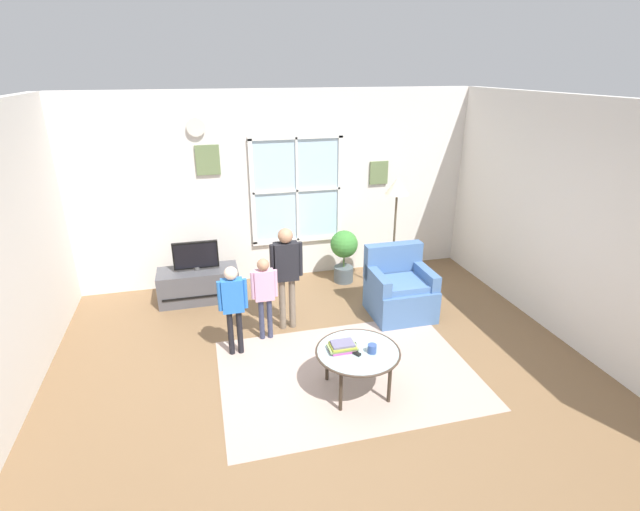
{
  "coord_description": "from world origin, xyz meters",
  "views": [
    {
      "loc": [
        -1.1,
        -3.94,
        3.0
      ],
      "look_at": [
        0.06,
        0.56,
        1.13
      ],
      "focal_mm": 26.56,
      "sensor_mm": 36.0,
      "label": 1
    }
  ],
  "objects": [
    {
      "name": "tv_stand",
      "position": [
        -1.25,
        2.12,
        0.22
      ],
      "size": [
        1.06,
        0.48,
        0.45
      ],
      "color": "#4C4C51",
      "rests_on": "ground_plane"
    },
    {
      "name": "coffee_table",
      "position": [
        0.22,
        -0.29,
        0.43
      ],
      "size": [
        0.83,
        0.83,
        0.46
      ],
      "color": "#99B2B7",
      "rests_on": "ground_plane"
    },
    {
      "name": "potted_plant_by_window",
      "position": [
        0.85,
        2.21,
        0.48
      ],
      "size": [
        0.4,
        0.4,
        0.79
      ],
      "color": "#4C565B",
      "rests_on": "ground_plane"
    },
    {
      "name": "ground_plane",
      "position": [
        0.0,
        0.0,
        -0.01
      ],
      "size": [
        6.31,
        5.88,
        0.02
      ],
      "primitive_type": "cube",
      "color": "brown"
    },
    {
      "name": "remote_near_books",
      "position": [
        0.21,
        -0.23,
        0.47
      ],
      "size": [
        0.06,
        0.14,
        0.02
      ],
      "primitive_type": "cube",
      "rotation": [
        0.0,
        0.0,
        -0.13
      ],
      "color": "black",
      "rests_on": "coffee_table"
    },
    {
      "name": "person_pink_shirt",
      "position": [
        -0.51,
        0.91,
        0.63
      ],
      "size": [
        0.31,
        0.14,
        1.01
      ],
      "color": "#333851",
      "rests_on": "ground_plane"
    },
    {
      "name": "remote_near_cup",
      "position": [
        0.17,
        -0.32,
        0.47
      ],
      "size": [
        0.11,
        0.14,
        0.02
      ],
      "primitive_type": "cube",
      "rotation": [
        0.0,
        0.0,
        0.55
      ],
      "color": "black",
      "rests_on": "coffee_table"
    },
    {
      "name": "armchair",
      "position": [
        1.25,
        1.09,
        0.33
      ],
      "size": [
        0.76,
        0.74,
        0.87
      ],
      "color": "#476B9E",
      "rests_on": "ground_plane"
    },
    {
      "name": "side_wall_right",
      "position": [
        2.91,
        0.0,
        1.36
      ],
      "size": [
        0.12,
        5.28,
        2.72
      ],
      "color": "silver",
      "rests_on": "ground_plane"
    },
    {
      "name": "cup",
      "position": [
        0.34,
        -0.35,
        0.5
      ],
      "size": [
        0.09,
        0.09,
        0.09
      ],
      "primitive_type": "cylinder",
      "color": "#334C8C",
      "rests_on": "coffee_table"
    },
    {
      "name": "person_blue_shirt",
      "position": [
        -0.88,
        0.67,
        0.66
      ],
      "size": [
        0.32,
        0.14,
        1.05
      ],
      "color": "black",
      "rests_on": "ground_plane"
    },
    {
      "name": "book_stack",
      "position": [
        0.08,
        -0.24,
        0.5
      ],
      "size": [
        0.28,
        0.18,
        0.08
      ],
      "color": "#BE4DA5",
      "rests_on": "coffee_table"
    },
    {
      "name": "back_wall",
      "position": [
        0.01,
        2.7,
        1.36
      ],
      "size": [
        5.71,
        0.17,
        2.72
      ],
      "color": "silver",
      "rests_on": "ground_plane"
    },
    {
      "name": "person_black_shirt",
      "position": [
        -0.21,
        1.09,
        0.81
      ],
      "size": [
        0.39,
        0.18,
        1.29
      ],
      "color": "#726656",
      "rests_on": "ground_plane"
    },
    {
      "name": "area_rug",
      "position": [
        0.21,
        0.0,
        0.0
      ],
      "size": [
        2.62,
        1.89,
        0.01
      ],
      "primitive_type": "cube",
      "color": "tan",
      "rests_on": "ground_plane"
    },
    {
      "name": "floor_lamp",
      "position": [
        1.41,
        1.72,
        1.37
      ],
      "size": [
        0.32,
        0.32,
        1.64
      ],
      "color": "black",
      "rests_on": "ground_plane"
    },
    {
      "name": "television",
      "position": [
        -1.25,
        2.12,
        0.66
      ],
      "size": [
        0.59,
        0.08,
        0.4
      ],
      "color": "#4C4C4C",
      "rests_on": "tv_stand"
    }
  ]
}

